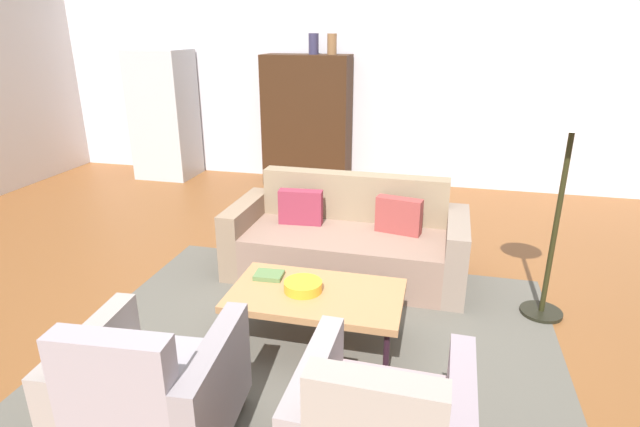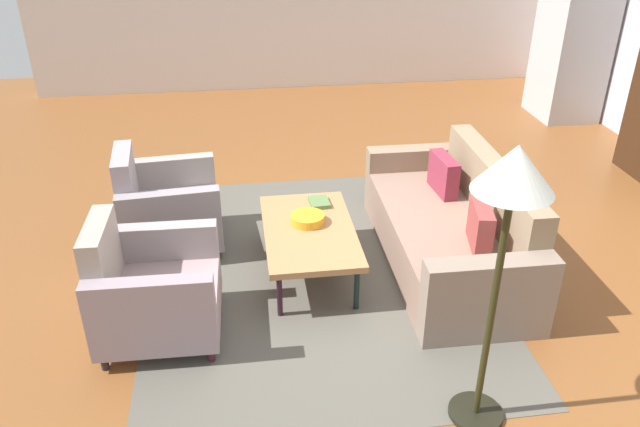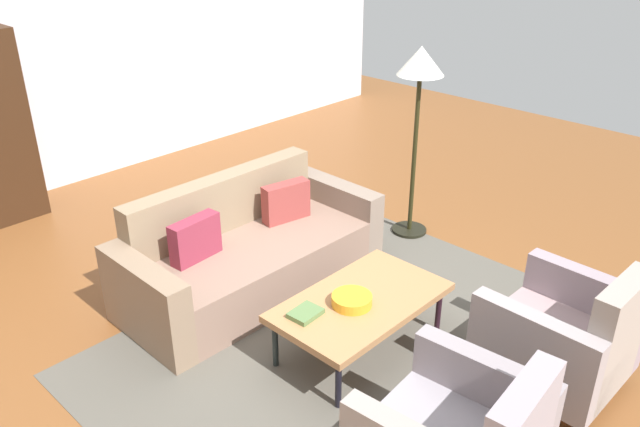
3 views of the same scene
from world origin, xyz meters
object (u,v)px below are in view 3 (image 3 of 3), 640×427
(armchair_right, at_px, (567,340))
(fruit_bowl, at_px, (352,300))
(couch, at_px, (246,253))
(book_stack, at_px, (305,313))
(coffee_table, at_px, (361,303))
(floor_lamp, at_px, (420,79))

(armchair_right, xyz_separation_m, fruit_bowl, (-0.69, 1.17, 0.09))
(fruit_bowl, bearing_deg, armchair_right, -59.29)
(couch, bearing_deg, book_stack, 70.33)
(couch, xyz_separation_m, armchair_right, (0.60, -2.35, 0.06))
(armchair_right, xyz_separation_m, book_stack, (-0.99, 1.30, 0.08))
(couch, relative_size, coffee_table, 1.76)
(armchair_right, distance_m, floor_lamp, 2.47)
(book_stack, xyz_separation_m, floor_lamp, (2.03, 0.65, 1.02))
(armchair_right, height_order, floor_lamp, floor_lamp)
(armchair_right, bearing_deg, fruit_bowl, 122.03)
(couch, height_order, armchair_right, armchair_right)
(coffee_table, xyz_separation_m, floor_lamp, (1.64, 0.79, 1.08))
(armchair_right, relative_size, floor_lamp, 0.51)
(coffee_table, relative_size, fruit_bowl, 4.47)
(coffee_table, bearing_deg, armchair_right, -62.84)
(coffee_table, relative_size, armchair_right, 1.36)
(coffee_table, bearing_deg, fruit_bowl, 180.00)
(fruit_bowl, bearing_deg, coffee_table, -0.00)
(fruit_bowl, height_order, floor_lamp, floor_lamp)
(coffee_table, height_order, fruit_bowl, fruit_bowl)
(coffee_table, distance_m, floor_lamp, 2.11)
(coffee_table, relative_size, book_stack, 5.61)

